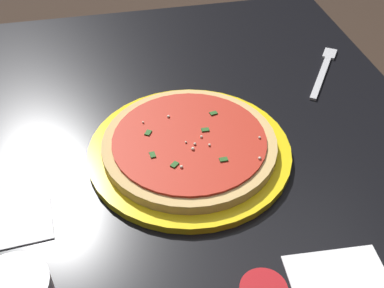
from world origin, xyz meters
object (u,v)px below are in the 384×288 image
object	(u,v)px
serving_plate	(192,151)
pizza	(192,143)
napkin_folded_right	(4,215)
fork	(324,69)

from	to	relation	value
serving_plate	pizza	bearing A→B (deg)	166.96
serving_plate	pizza	world-z (taller)	pizza
pizza	napkin_folded_right	xyz separation A→B (m)	(-0.07, 0.28, -0.02)
serving_plate	fork	world-z (taller)	serving_plate
pizza	napkin_folded_right	world-z (taller)	pizza
serving_plate	pizza	distance (m)	0.02
serving_plate	fork	distance (m)	0.35
napkin_folded_right	fork	distance (m)	0.63
pizza	serving_plate	bearing A→B (deg)	-13.04
serving_plate	napkin_folded_right	xyz separation A→B (m)	(-0.07, 0.28, -0.00)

